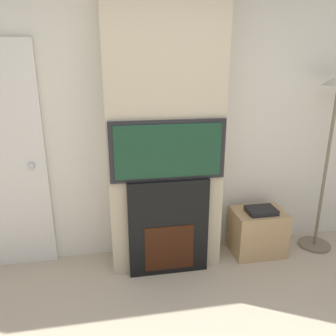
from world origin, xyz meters
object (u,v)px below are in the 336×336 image
Objects in this scene: floor_lamp at (332,125)px; television at (168,150)px; media_stand at (258,231)px; fireplace at (168,227)px.

television is at bearing -174.94° from floor_lamp.
television is 1.92× the size of media_stand.
floor_lamp reaches higher than media_stand.
floor_lamp is (1.61, 0.14, 0.13)m from television.
fireplace is 0.98m from media_stand.
floor_lamp reaches higher than fireplace.
fireplace reaches higher than media_stand.
television is 1.62m from floor_lamp.
media_stand is (0.94, 0.14, -0.21)m from fireplace.
floor_lamp is 3.44× the size of media_stand.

